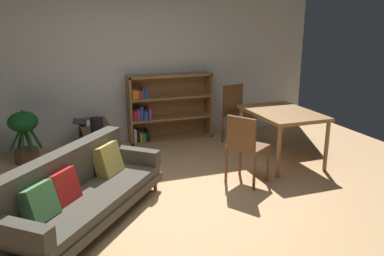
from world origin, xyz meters
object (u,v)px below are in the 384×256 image
Objects in this scene: bookshelf at (165,108)px; open_laptop at (89,122)px; potted_floor_plant at (24,132)px; desk_speaker at (97,126)px; fabric_couch at (80,190)px; dining_chair_far at (245,144)px; media_console at (97,145)px; dining_table at (282,117)px; dining_chair_near at (237,111)px.

open_laptop is at bearing -160.70° from bookshelf.
bookshelf is (2.23, 0.43, 0.10)m from potted_floor_plant.
desk_speaker is 1.67m from bookshelf.
fabric_couch is at bearing -123.13° from bookshelf.
dining_chair_far is at bearing -44.82° from open_laptop.
media_console is 1.64× the size of potted_floor_plant.
media_console is 2.73m from dining_table.
media_console is (0.38, 1.76, -0.09)m from fabric_couch.
desk_speaker is 0.19× the size of dining_table.
dining_table is at bearing 33.06° from dining_chair_far.
dining_chair_near reaches higher than desk_speaker.
potted_floor_plant reaches higher than open_laptop.
fabric_couch is 3.07m from dining_table.
desk_speaker is at bearing -139.47° from bookshelf.
potted_floor_plant is at bearing 163.18° from media_console.
open_laptop is at bearing -2.22° from potted_floor_plant.
media_console is at bearing -16.82° from potted_floor_plant.
desk_speaker is 0.24× the size of dining_chair_near.
dining_table is at bearing -19.20° from media_console.
desk_speaker is at bearing 146.82° from dining_chair_far.
potted_floor_plant is 0.82× the size of dining_chair_near.
bookshelf is at bearing 40.53° from desk_speaker.
open_laptop is 0.37× the size of dining_table.
dining_table is at bearing -77.73° from dining_chair_near.
dining_chair_near is (2.70, 1.90, 0.20)m from fabric_couch.
dining_table reaches higher than desk_speaker.
open_laptop is at bearing 81.46° from fabric_couch.
desk_speaker is at bearing -167.98° from dining_chair_near.
potted_floor_plant is (-0.98, 0.30, 0.20)m from media_console.
potted_floor_plant is (-0.91, 0.04, -0.08)m from open_laptop.
dining_table is (2.57, -0.53, 0.04)m from desk_speaker.
fabric_couch is 4.58× the size of open_laptop.
dining_chair_near is at bearing 3.43° from media_console.
bookshelf is at bearing 151.55° from dining_chair_near.
dining_table is 2.08m from bookshelf.
fabric_couch is 1.58× the size of media_console.
bookshelf reaches higher than desk_speaker.
open_laptop is at bearing 156.31° from dining_table.
dining_chair_far is (1.74, -1.73, -0.01)m from open_laptop.
media_console is at bearing -74.41° from open_laptop.
potted_floor_plant is at bearing 145.60° from desk_speaker.
open_laptop is 2.40m from dining_chair_near.
bookshelf is at bearing 56.87° from fabric_couch.
media_console is at bearing -176.57° from dining_chair_near.
media_console is 1.07× the size of dining_table.
dining_table is at bearing -11.58° from desk_speaker.
fabric_couch is at bearing -104.18° from desk_speaker.
open_laptop is 2.87m from dining_table.
dining_chair_near is 1.23m from bookshelf.
bookshelf reaches higher than potted_floor_plant.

